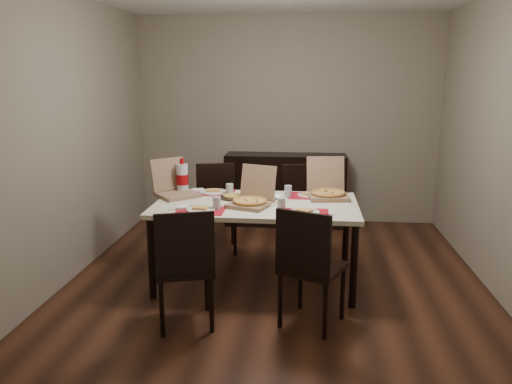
% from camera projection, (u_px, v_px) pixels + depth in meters
% --- Properties ---
extents(ground, '(3.80, 4.00, 0.02)m').
position_uv_depth(ground, '(276.00, 279.00, 4.69)').
color(ground, '#452315').
rests_on(ground, ground).
extents(room_walls, '(3.84, 4.02, 2.62)m').
position_uv_depth(room_walls, '(280.00, 89.00, 4.72)').
color(room_walls, gray).
rests_on(room_walls, ground).
extents(sideboard, '(1.50, 0.40, 0.90)m').
position_uv_depth(sideboard, '(285.00, 190.00, 6.31)').
color(sideboard, black).
rests_on(sideboard, ground).
extents(dining_table, '(1.80, 1.00, 0.75)m').
position_uv_depth(dining_table, '(256.00, 210.00, 4.46)').
color(dining_table, beige).
rests_on(dining_table, ground).
extents(chair_near_left, '(0.53, 0.53, 0.93)m').
position_uv_depth(chair_near_left, '(185.00, 263.00, 3.66)').
color(chair_near_left, black).
rests_on(chair_near_left, ground).
extents(chair_near_right, '(0.55, 0.55, 0.93)m').
position_uv_depth(chair_near_right, '(309.00, 263.00, 3.67)').
color(chair_near_right, black).
rests_on(chair_near_right, ground).
extents(chair_far_left, '(0.50, 0.50, 0.93)m').
position_uv_depth(chair_far_left, '(216.00, 203.00, 5.38)').
color(chair_far_left, black).
rests_on(chair_far_left, ground).
extents(chair_far_right, '(0.51, 0.51, 0.93)m').
position_uv_depth(chair_far_right, '(303.00, 205.00, 5.33)').
color(chair_far_right, black).
rests_on(chair_far_right, ground).
extents(setting_near_left, '(0.47, 0.30, 0.11)m').
position_uv_depth(setting_near_left, '(203.00, 208.00, 4.20)').
color(setting_near_left, '#B70C21').
rests_on(setting_near_left, dining_table).
extents(setting_near_right, '(0.48, 0.30, 0.11)m').
position_uv_depth(setting_near_right, '(298.00, 210.00, 4.12)').
color(setting_near_right, '#B70C21').
rests_on(setting_near_right, dining_table).
extents(setting_far_left, '(0.48, 0.30, 0.11)m').
position_uv_depth(setting_far_left, '(216.00, 191.00, 4.81)').
color(setting_far_left, '#B70C21').
rests_on(setting_far_left, dining_table).
extents(setting_far_right, '(0.44, 0.30, 0.11)m').
position_uv_depth(setting_far_right, '(303.00, 194.00, 4.68)').
color(setting_far_right, '#B70C21').
rests_on(setting_far_right, dining_table).
extents(napkin_loose, '(0.13, 0.14, 0.02)m').
position_uv_depth(napkin_loose, '(269.00, 204.00, 4.36)').
color(napkin_loose, white).
rests_on(napkin_loose, dining_table).
extents(pizza_box_center, '(0.44, 0.46, 0.34)m').
position_uv_depth(pizza_box_center, '(252.00, 199.00, 4.34)').
color(pizza_box_center, '#86664D').
rests_on(pizza_box_center, dining_table).
extents(pizza_box_right, '(0.40, 0.44, 0.36)m').
position_uv_depth(pizza_box_right, '(327.00, 191.00, 4.64)').
color(pizza_box_right, '#86664D').
rests_on(pizza_box_right, dining_table).
extents(pizza_box_left, '(0.50, 0.51, 0.34)m').
position_uv_depth(pizza_box_left, '(175.00, 190.00, 4.70)').
color(pizza_box_left, '#86664D').
rests_on(pizza_box_left, dining_table).
extents(faina_plate, '(0.27, 0.27, 0.03)m').
position_uv_depth(faina_plate, '(234.00, 197.00, 4.62)').
color(faina_plate, black).
rests_on(faina_plate, dining_table).
extents(dip_bowl, '(0.14, 0.14, 0.03)m').
position_uv_depth(dip_bowl, '(277.00, 197.00, 4.60)').
color(dip_bowl, white).
rests_on(dip_bowl, dining_table).
extents(soda_bottle, '(0.11, 0.11, 0.34)m').
position_uv_depth(soda_bottle, '(182.00, 179.00, 4.78)').
color(soda_bottle, silver).
rests_on(soda_bottle, dining_table).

